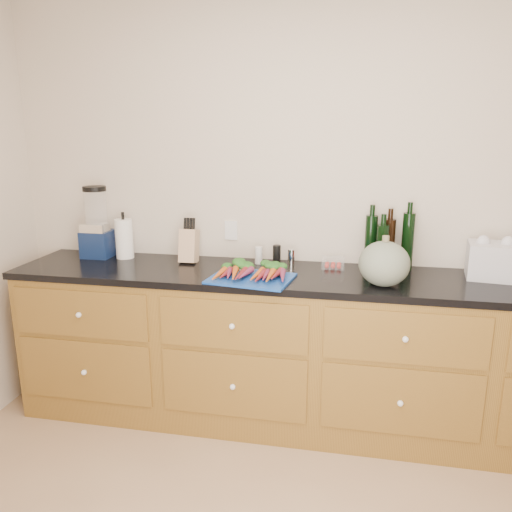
% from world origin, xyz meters
% --- Properties ---
extents(wall_back, '(4.10, 0.05, 2.60)m').
position_xyz_m(wall_back, '(0.00, 1.62, 1.30)').
color(wall_back, beige).
rests_on(wall_back, ground).
extents(cabinets, '(3.60, 0.64, 0.90)m').
position_xyz_m(cabinets, '(0.00, 1.30, 0.45)').
color(cabinets, brown).
rests_on(cabinets, ground).
extents(countertop, '(3.64, 0.62, 0.04)m').
position_xyz_m(countertop, '(0.00, 1.30, 0.92)').
color(countertop, black).
rests_on(countertop, cabinets).
extents(cutting_board, '(0.49, 0.40, 0.01)m').
position_xyz_m(cutting_board, '(-0.38, 1.14, 0.95)').
color(cutting_board, '#14429C').
rests_on(cutting_board, countertop).
extents(carrots, '(0.39, 0.29, 0.06)m').
position_xyz_m(carrots, '(-0.38, 1.18, 0.97)').
color(carrots, '#D05818').
rests_on(carrots, cutting_board).
extents(squash, '(0.27, 0.27, 0.24)m').
position_xyz_m(squash, '(0.33, 1.16, 1.06)').
color(squash, '#5B6656').
rests_on(squash, countertop).
extents(blender_appliance, '(0.18, 0.18, 0.46)m').
position_xyz_m(blender_appliance, '(-1.46, 1.46, 1.14)').
color(blender_appliance, '#0F1F48').
rests_on(blender_appliance, countertop).
extents(paper_towel, '(0.11, 0.11, 0.25)m').
position_xyz_m(paper_towel, '(-1.27, 1.46, 1.07)').
color(paper_towel, white).
rests_on(paper_towel, countertop).
extents(knife_block, '(0.10, 0.10, 0.21)m').
position_xyz_m(knife_block, '(-0.83, 1.44, 1.04)').
color(knife_block, tan).
rests_on(knife_block, countertop).
extents(grinder_salt, '(0.05, 0.05, 0.11)m').
position_xyz_m(grinder_salt, '(-0.40, 1.48, 0.99)').
color(grinder_salt, silver).
rests_on(grinder_salt, countertop).
extents(grinder_pepper, '(0.05, 0.05, 0.12)m').
position_xyz_m(grinder_pepper, '(-0.29, 1.48, 1.00)').
color(grinder_pepper, black).
rests_on(grinder_pepper, countertop).
extents(canister_chrome, '(0.04, 0.04, 0.10)m').
position_xyz_m(canister_chrome, '(-0.20, 1.48, 0.99)').
color(canister_chrome, white).
rests_on(canister_chrome, countertop).
extents(tomato_box, '(0.13, 0.11, 0.06)m').
position_xyz_m(tomato_box, '(0.06, 1.47, 0.97)').
color(tomato_box, white).
rests_on(tomato_box, countertop).
extents(bottles, '(0.28, 0.14, 0.34)m').
position_xyz_m(bottles, '(0.37, 1.51, 1.09)').
color(bottles, black).
rests_on(bottles, countertop).
extents(grocery_bag, '(0.30, 0.25, 0.20)m').
position_xyz_m(grocery_bag, '(0.94, 1.42, 1.04)').
color(grocery_bag, silver).
rests_on(grocery_bag, countertop).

